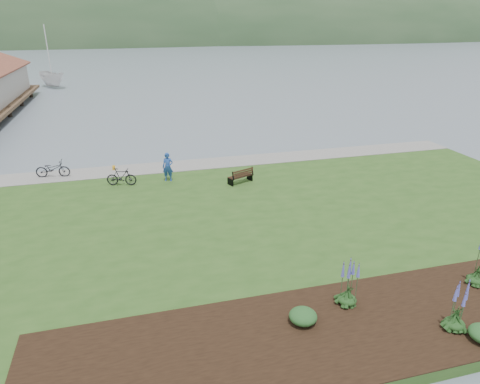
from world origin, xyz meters
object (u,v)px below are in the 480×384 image
at_px(park_bench, 241,176).
at_px(sailboat, 54,87).
at_px(bicycle_a, 53,169).
at_px(person, 168,165).

relative_size(park_bench, sailboat, 0.06).
bearing_deg(bicycle_a, person, -101.56).
distance_m(person, bicycle_a, 6.94).
height_order(park_bench, sailboat, sailboat).
distance_m(bicycle_a, sailboat, 41.84).
height_order(park_bench, person, person).
bearing_deg(sailboat, park_bench, -100.57).
xyz_separation_m(person, sailboat, (-11.62, 43.89, -1.38)).
bearing_deg(person, park_bench, -2.65).
relative_size(person, bicycle_a, 1.00).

